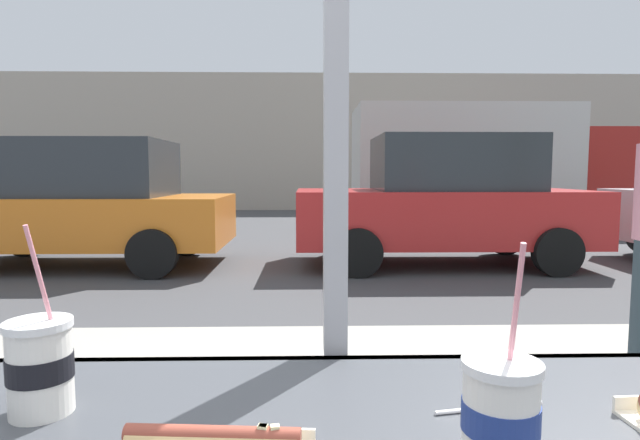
% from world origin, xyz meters
% --- Properties ---
extents(ground_plane, '(60.00, 60.00, 0.00)m').
position_xyz_m(ground_plane, '(0.00, 8.00, 0.00)').
color(ground_plane, '#424244').
extents(sidewalk_strip, '(16.00, 2.80, 0.11)m').
position_xyz_m(sidewalk_strip, '(0.00, 1.60, 0.06)').
color(sidewalk_strip, '#9E998E').
rests_on(sidewalk_strip, ground).
extents(building_facade_far, '(28.00, 1.20, 4.93)m').
position_xyz_m(building_facade_far, '(0.00, 18.19, 2.47)').
color(building_facade_far, '#A89E8E').
rests_on(building_facade_far, ground).
extents(soda_cup_left, '(0.10, 0.10, 0.31)m').
position_xyz_m(soda_cup_left, '(-0.49, -0.21, 1.03)').
color(soda_cup_left, white).
rests_on(soda_cup_left, window_counter).
extents(soda_cup_right, '(0.10, 0.10, 0.30)m').
position_xyz_m(soda_cup_right, '(0.19, -0.38, 1.03)').
color(soda_cup_right, white).
rests_on(soda_cup_right, window_counter).
extents(loose_straw, '(0.19, 0.04, 0.01)m').
position_xyz_m(loose_straw, '(0.24, -0.21, 0.96)').
color(loose_straw, white).
rests_on(loose_straw, window_counter).
extents(parked_car_orange, '(4.23, 2.03, 1.81)m').
position_xyz_m(parked_car_orange, '(-3.30, 6.36, 0.90)').
color(parked_car_orange, orange).
rests_on(parked_car_orange, ground).
extents(parked_car_red, '(4.20, 1.97, 1.87)m').
position_xyz_m(parked_car_red, '(1.92, 6.36, 0.93)').
color(parked_car_red, red).
rests_on(parked_car_red, ground).
extents(box_truck, '(6.66, 2.44, 2.87)m').
position_xyz_m(box_truck, '(4.25, 10.96, 1.57)').
color(box_truck, beige).
rests_on(box_truck, ground).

